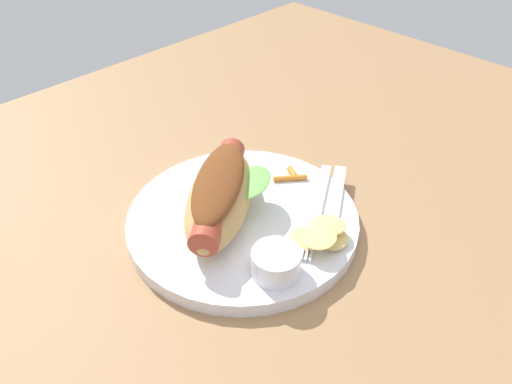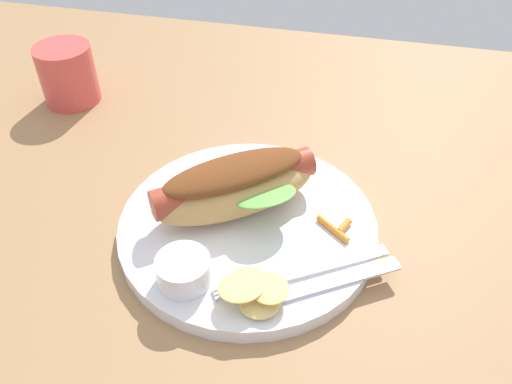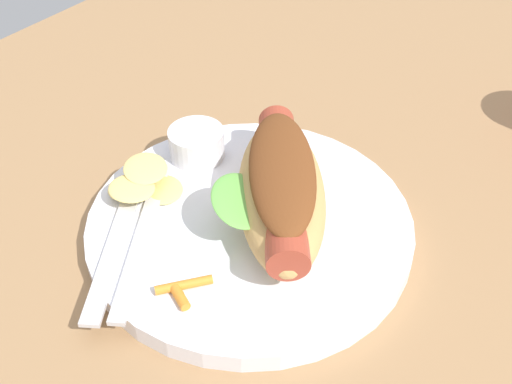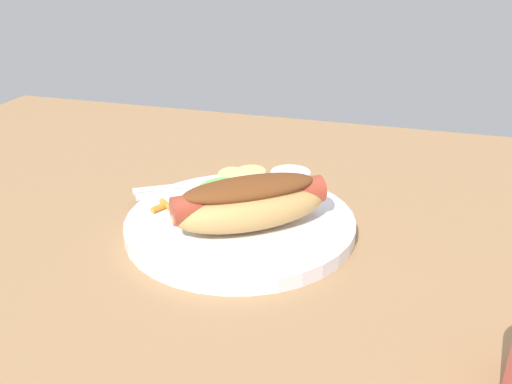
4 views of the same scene
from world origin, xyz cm
name	(u,v)px [view 1 (image 1 of 4)]	position (x,y,z in cm)	size (l,w,h in cm)	color
ground_plane	(243,217)	(0.00, 0.00, -0.90)	(120.00, 90.00, 1.80)	#9E754C
plate	(243,220)	(1.71, 1.75, 0.80)	(25.39, 25.39, 1.60)	white
hot_dog	(217,192)	(3.32, -0.43, 4.51)	(17.42, 15.43, 5.55)	tan
sauce_ramekin	(276,263)	(5.37, 10.09, 2.90)	(4.80, 4.80, 2.60)	white
fork	(317,207)	(-4.94, 6.85, 1.80)	(14.69, 9.54, 0.40)	silver
knife	(335,202)	(-6.95, 7.74, 1.78)	(13.76, 1.40, 0.36)	silver
chips_pile	(321,234)	(-1.00, 10.51, 2.63)	(7.17, 6.82, 2.13)	#E6CB74
carrot_garnish	(291,176)	(-6.99, 1.07, 1.94)	(3.53, 3.08, 0.73)	orange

